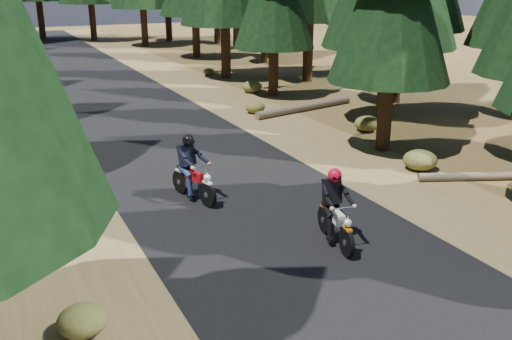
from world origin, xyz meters
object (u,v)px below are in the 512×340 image
Objects in this scene: rider_follow at (193,179)px; rider_lead at (336,220)px; log_near at (305,107)px; log_far at (499,176)px.

rider_lead is at bearing 102.03° from rider_follow.
rider_follow reaches higher than rider_lead.
log_far is (0.49, -9.88, -0.04)m from log_near.
log_near is 12.74m from rider_lead.
log_far is at bearing 150.07° from rider_follow.
log_far is 8.54m from rider_follow.
log_near is 10.83m from rider_follow.
log_near is 2.66× the size of rider_follow.
rider_follow is (-8.21, 2.29, 0.45)m from log_far.
rider_follow reaches higher than log_far.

